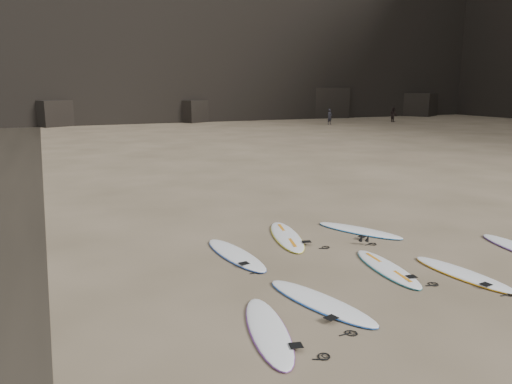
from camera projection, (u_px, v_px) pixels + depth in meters
ground at (404, 274)px, 10.65m from camera, size 240.00×240.00×0.00m
surfboard_0 at (268, 330)px, 8.13m from camera, size 1.13×2.55×0.09m
surfboard_1 at (320, 302)px, 9.18m from camera, size 1.33×2.69×0.09m
surfboard_2 at (387, 268)px, 10.88m from camera, size 0.88×2.52×0.09m
surfboard_3 at (463, 274)px, 10.55m from camera, size 0.91×2.52×0.09m
surfboard_5 at (236, 254)px, 11.74m from camera, size 0.93×2.71×0.10m
surfboard_6 at (287, 236)px, 13.15m from camera, size 1.31×2.81×0.10m
surfboard_7 at (359, 230)px, 13.69m from camera, size 1.73×2.50×0.09m
person_a at (330, 117)px, 50.39m from camera, size 0.64×0.50×1.57m
person_b at (393, 115)px, 53.76m from camera, size 0.64×0.80×1.59m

